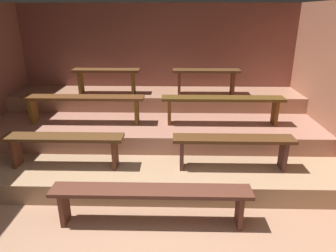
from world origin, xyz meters
TOP-DOWN VIEW (x-y plane):
  - ground at (0.00, 2.06)m, footprint 6.22×4.92m
  - wall_back at (0.00, 4.15)m, footprint 6.22×0.06m
  - platform_lower at (0.00, 2.61)m, footprint 5.42×3.02m
  - platform_middle at (0.00, 3.06)m, footprint 5.42×2.12m
  - platform_upper at (0.00, 3.65)m, footprint 5.42×0.94m
  - bench_floor_center at (0.10, 0.80)m, footprint 2.21×0.27m
  - bench_lower_left at (-1.13, 1.63)m, footprint 1.59×0.27m
  - bench_lower_right at (1.13, 1.63)m, footprint 1.59×0.27m
  - bench_middle_left at (-1.11, 2.63)m, footprint 1.94×0.27m
  - bench_middle_right at (1.11, 2.63)m, footprint 1.94×0.27m
  - bench_upper_left at (-0.93, 3.55)m, footprint 1.23×0.27m
  - bench_upper_right at (0.93, 3.55)m, footprint 1.23×0.27m

SIDE VIEW (x-z plane):
  - ground at x=0.00m, z-range -0.08..0.00m
  - platform_lower at x=0.00m, z-range 0.00..0.27m
  - bench_floor_center at x=0.10m, z-range 0.15..0.60m
  - platform_middle at x=0.00m, z-range 0.27..0.55m
  - bench_lower_left at x=-1.13m, z-range 0.40..0.85m
  - bench_lower_right at x=1.13m, z-range 0.40..0.85m
  - platform_upper at x=0.00m, z-range 0.55..0.82m
  - bench_middle_left at x=-1.11m, z-range 0.69..1.14m
  - bench_middle_right at x=1.11m, z-range 0.69..1.14m
  - bench_upper_left at x=-0.93m, z-range 0.94..1.39m
  - bench_upper_right at x=0.93m, z-range 0.94..1.39m
  - wall_back at x=0.00m, z-range 0.00..2.43m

